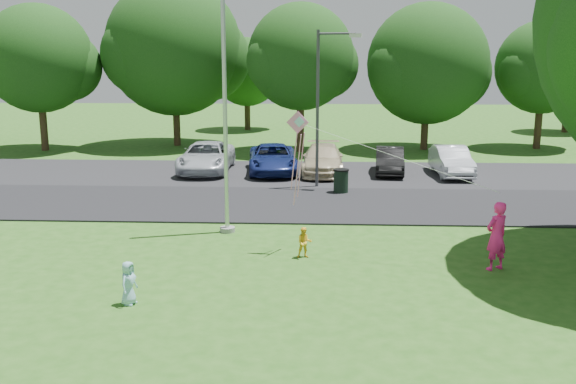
{
  "coord_description": "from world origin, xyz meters",
  "views": [
    {
      "loc": [
        -0.5,
        -15.49,
        5.84
      ],
      "look_at": [
        -1.43,
        4.0,
        1.6
      ],
      "focal_mm": 40.0,
      "sensor_mm": 36.0,
      "label": 1
    }
  ],
  "objects_px": {
    "trash_can": "(341,181)",
    "child_blue": "(129,283)",
    "flagpole": "(225,106)",
    "child_yellow": "(304,243)",
    "woman": "(496,236)",
    "kite": "(301,138)",
    "street_lamp": "(324,95)"
  },
  "relations": [
    {
      "from": "flagpole",
      "to": "child_yellow",
      "type": "relative_size",
      "value": 10.97
    },
    {
      "from": "flagpole",
      "to": "woman",
      "type": "bearing_deg",
      "value": -23.5
    },
    {
      "from": "woman",
      "to": "kite",
      "type": "relative_size",
      "value": 0.33
    },
    {
      "from": "street_lamp",
      "to": "woman",
      "type": "relative_size",
      "value": 3.55
    },
    {
      "from": "flagpole",
      "to": "kite",
      "type": "xyz_separation_m",
      "value": [
        2.5,
        -2.0,
        -0.73
      ]
    },
    {
      "from": "woman",
      "to": "kite",
      "type": "height_order",
      "value": "kite"
    },
    {
      "from": "child_yellow",
      "to": "flagpole",
      "type": "bearing_deg",
      "value": 128.03
    },
    {
      "from": "trash_can",
      "to": "child_blue",
      "type": "height_order",
      "value": "child_blue"
    },
    {
      "from": "flagpole",
      "to": "street_lamp",
      "type": "relative_size",
      "value": 1.47
    },
    {
      "from": "flagpole",
      "to": "street_lamp",
      "type": "xyz_separation_m",
      "value": [
        3.22,
        7.32,
        -0.08
      ]
    },
    {
      "from": "street_lamp",
      "to": "child_yellow",
      "type": "relative_size",
      "value": 7.47
    },
    {
      "from": "flagpole",
      "to": "woman",
      "type": "distance_m",
      "value": 9.17
    },
    {
      "from": "flagpole",
      "to": "kite",
      "type": "distance_m",
      "value": 3.28
    },
    {
      "from": "woman",
      "to": "flagpole",
      "type": "bearing_deg",
      "value": -53.48
    },
    {
      "from": "trash_can",
      "to": "child_yellow",
      "type": "height_order",
      "value": "trash_can"
    },
    {
      "from": "trash_can",
      "to": "flagpole",
      "type": "bearing_deg",
      "value": -122.82
    },
    {
      "from": "flagpole",
      "to": "child_blue",
      "type": "height_order",
      "value": "flagpole"
    },
    {
      "from": "street_lamp",
      "to": "child_yellow",
      "type": "height_order",
      "value": "street_lamp"
    },
    {
      "from": "trash_can",
      "to": "child_blue",
      "type": "bearing_deg",
      "value": -113.38
    },
    {
      "from": "street_lamp",
      "to": "kite",
      "type": "height_order",
      "value": "street_lamp"
    },
    {
      "from": "woman",
      "to": "child_yellow",
      "type": "bearing_deg",
      "value": -38.7
    },
    {
      "from": "woman",
      "to": "kite",
      "type": "xyz_separation_m",
      "value": [
        -5.39,
        1.43,
        2.48
      ]
    },
    {
      "from": "street_lamp",
      "to": "woman",
      "type": "bearing_deg",
      "value": -56.6
    },
    {
      "from": "trash_can",
      "to": "child_blue",
      "type": "relative_size",
      "value": 0.99
    },
    {
      "from": "trash_can",
      "to": "woman",
      "type": "xyz_separation_m",
      "value": [
        3.91,
        -9.59,
        0.43
      ]
    },
    {
      "from": "child_blue",
      "to": "kite",
      "type": "distance_m",
      "value": 6.56
    },
    {
      "from": "flagpole",
      "to": "child_yellow",
      "type": "xyz_separation_m",
      "value": [
        2.63,
        -2.62,
        -3.71
      ]
    },
    {
      "from": "trash_can",
      "to": "woman",
      "type": "distance_m",
      "value": 10.36
    },
    {
      "from": "flagpole",
      "to": "trash_can",
      "type": "relative_size",
      "value": 9.56
    },
    {
      "from": "child_yellow",
      "to": "trash_can",
      "type": "bearing_deg",
      "value": 74.25
    },
    {
      "from": "flagpole",
      "to": "kite",
      "type": "relative_size",
      "value": 1.72
    },
    {
      "from": "child_blue",
      "to": "kite",
      "type": "xyz_separation_m",
      "value": [
        3.94,
        4.37,
        2.91
      ]
    }
  ]
}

